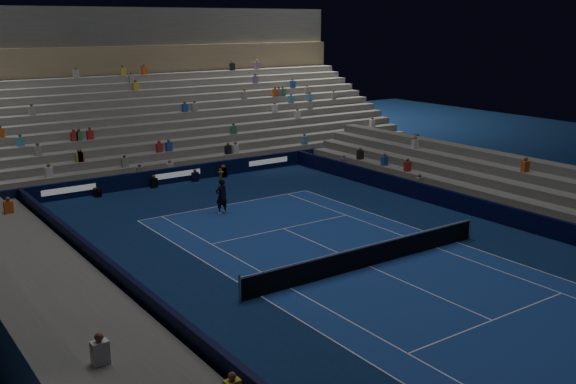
# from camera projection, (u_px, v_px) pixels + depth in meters

# --- Properties ---
(ground) EXTENTS (90.00, 90.00, 0.00)m
(ground) POSITION_uv_depth(u_px,v_px,m) (369.00, 266.00, 28.01)
(ground) COLOR #0C2049
(ground) RESTS_ON ground
(court_surface) EXTENTS (10.97, 23.77, 0.01)m
(court_surface) POSITION_uv_depth(u_px,v_px,m) (369.00, 266.00, 28.01)
(court_surface) COLOR navy
(court_surface) RESTS_ON ground
(sponsor_barrier_far) EXTENTS (44.00, 0.25, 1.00)m
(sponsor_barrier_far) POSITION_uv_depth(u_px,v_px,m) (177.00, 175.00, 42.53)
(sponsor_barrier_far) COLOR black
(sponsor_barrier_far) RESTS_ON ground
(sponsor_barrier_east) EXTENTS (0.25, 37.00, 1.00)m
(sponsor_barrier_east) POSITION_uv_depth(u_px,v_px,m) (513.00, 217.00, 33.28)
(sponsor_barrier_east) COLOR black
(sponsor_barrier_east) RESTS_ON ground
(sponsor_barrier_west) EXTENTS (0.25, 37.00, 1.00)m
(sponsor_barrier_west) POSITION_uv_depth(u_px,v_px,m) (157.00, 312.00, 22.48)
(sponsor_barrier_west) COLOR black
(sponsor_barrier_west) RESTS_ON ground
(grandstand_main) EXTENTS (44.00, 15.20, 11.20)m
(grandstand_main) POSITION_uv_depth(u_px,v_px,m) (120.00, 114.00, 49.25)
(grandstand_main) COLOR slate
(grandstand_main) RESTS_ON ground
(grandstand_east) EXTENTS (5.00, 37.00, 2.50)m
(grandstand_east) POSITION_uv_depth(u_px,v_px,m) (554.00, 199.00, 35.11)
(grandstand_east) COLOR slate
(grandstand_east) RESTS_ON ground
(grandstand_west) EXTENTS (5.00, 37.00, 2.50)m
(grandstand_west) POSITION_uv_depth(u_px,v_px,m) (53.00, 327.00, 20.45)
(grandstand_west) COLOR #61615D
(grandstand_west) RESTS_ON ground
(tennis_net) EXTENTS (12.90, 0.10, 1.10)m
(tennis_net) POSITION_uv_depth(u_px,v_px,m) (369.00, 255.00, 27.88)
(tennis_net) COLOR #B2B2B7
(tennis_net) RESTS_ON ground
(tennis_player) EXTENTS (0.73, 0.49, 1.94)m
(tennis_player) POSITION_uv_depth(u_px,v_px,m) (221.00, 196.00, 35.48)
(tennis_player) COLOR black
(tennis_player) RESTS_ON ground
(broadcast_camera) EXTENTS (0.40, 0.83, 0.51)m
(broadcast_camera) POSITION_uv_depth(u_px,v_px,m) (98.00, 192.00, 39.08)
(broadcast_camera) COLOR black
(broadcast_camera) RESTS_ON ground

